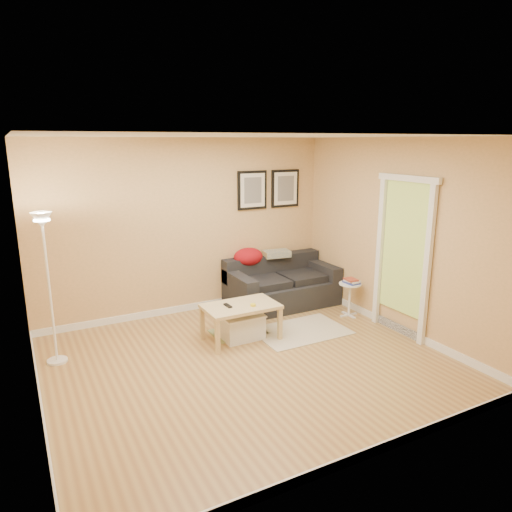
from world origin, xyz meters
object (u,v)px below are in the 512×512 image
Objects in this scene: sofa at (282,282)px; coffee_table at (241,322)px; floor_lamp at (50,294)px; side_table at (349,300)px; book_stack at (351,281)px; storage_bin at (242,326)px.

sofa is 1.77× the size of coffee_table.
floor_lamp is (-2.21, 0.44, 0.61)m from coffee_table.
side_table is 4.09m from floor_lamp.
book_stack is at bearing -6.20° from floor_lamp.
book_stack is 4.07m from floor_lamp.
coffee_table is 1.81m from side_table.
side_table is at bearing -0.52° from storage_bin.
side_table is at bearing -6.11° from floor_lamp.
book_stack reaches higher than side_table.
floor_lamp is at bearing 165.32° from coffee_table.
side_table is (1.81, 0.01, 0.01)m from coffee_table.
coffee_table is (-1.17, -0.89, -0.13)m from sofa.
storage_bin is 2.38m from floor_lamp.
side_table is 2.25× the size of book_stack.
side_table is at bearing -53.91° from sofa.
sofa is at bearing 126.09° from side_table.
book_stack is (0.01, -0.01, 0.29)m from side_table.
floor_lamp is (-3.38, -0.45, 0.48)m from sofa.
coffee_table is at bearing -178.79° from book_stack.
storage_bin is at bearing 40.46° from coffee_table.
storage_bin is at bearing -179.59° from book_stack.
book_stack reaches higher than storage_bin.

